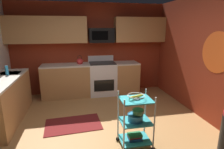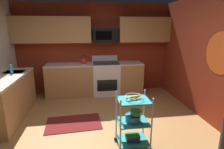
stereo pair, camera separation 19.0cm
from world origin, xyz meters
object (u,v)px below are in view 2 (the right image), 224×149
(book_stack, at_px, (132,137))
(dish_soap_bottle, at_px, (11,69))
(rolling_cart, at_px, (133,122))
(mixing_bowl_large, at_px, (133,118))
(oven_range, at_px, (106,78))
(fruit_bowl, at_px, (134,97))
(microwave, at_px, (105,35))
(kettle, at_px, (84,61))
(mixing_bowl_small, at_px, (136,112))

(book_stack, distance_m, dish_soap_bottle, 2.98)
(rolling_cart, xyz_separation_m, mixing_bowl_large, (-0.00, 0.00, 0.07))
(mixing_bowl_large, bearing_deg, oven_range, 93.21)
(oven_range, xyz_separation_m, fruit_bowl, (0.15, -2.60, 0.40))
(oven_range, distance_m, microwave, 1.23)
(fruit_bowl, height_order, book_stack, fruit_bowl)
(oven_range, xyz_separation_m, book_stack, (0.15, -2.60, -0.30))
(oven_range, bearing_deg, book_stack, -86.74)
(rolling_cart, relative_size, mixing_bowl_large, 3.63)
(mixing_bowl_large, relative_size, kettle, 0.95)
(oven_range, relative_size, fruit_bowl, 4.04)
(mixing_bowl_large, distance_m, book_stack, 0.35)
(mixing_bowl_large, xyz_separation_m, book_stack, (0.00, -0.00, -0.35))
(mixing_bowl_small, height_order, kettle, kettle)
(mixing_bowl_small, bearing_deg, rolling_cart, 160.97)
(microwave, height_order, dish_soap_bottle, microwave)
(microwave, bearing_deg, mixing_bowl_small, -86.11)
(dish_soap_bottle, bearing_deg, mixing_bowl_large, -35.12)
(microwave, bearing_deg, book_stack, -86.85)
(fruit_bowl, distance_m, mixing_bowl_small, 0.26)
(book_stack, relative_size, dish_soap_bottle, 1.12)
(oven_range, height_order, microwave, microwave)
(mixing_bowl_large, height_order, book_stack, mixing_bowl_large)
(mixing_bowl_large, height_order, mixing_bowl_small, mixing_bowl_small)
(fruit_bowl, relative_size, kettle, 1.03)
(microwave, xyz_separation_m, dish_soap_bottle, (-2.19, -1.06, -0.68))
(mixing_bowl_large, bearing_deg, book_stack, -0.00)
(rolling_cart, height_order, mixing_bowl_large, rolling_cart)
(fruit_bowl, relative_size, mixing_bowl_small, 1.49)
(mixing_bowl_large, height_order, kettle, kettle)
(rolling_cart, relative_size, mixing_bowl_small, 5.03)
(rolling_cart, distance_m, fruit_bowl, 0.42)
(dish_soap_bottle, bearing_deg, oven_range, 23.53)
(kettle, xyz_separation_m, dish_soap_bottle, (-1.56, -0.95, 0.02))
(rolling_cart, height_order, dish_soap_bottle, dish_soap_bottle)
(oven_range, bearing_deg, mixing_bowl_small, -85.97)
(microwave, xyz_separation_m, mixing_bowl_small, (0.18, -2.72, -1.08))
(oven_range, bearing_deg, dish_soap_bottle, -156.47)
(fruit_bowl, xyz_separation_m, mixing_bowl_large, (-0.00, 0.00, -0.36))
(mixing_bowl_small, bearing_deg, oven_range, 94.03)
(oven_range, bearing_deg, microwave, 90.26)
(fruit_bowl, xyz_separation_m, dish_soap_bottle, (-2.34, 1.65, 0.14))
(oven_range, relative_size, mixing_bowl_small, 6.04)
(microwave, bearing_deg, oven_range, -89.74)
(oven_range, bearing_deg, rolling_cart, -86.74)
(microwave, relative_size, fruit_bowl, 2.57)
(book_stack, bearing_deg, mixing_bowl_small, -19.03)
(mixing_bowl_small, height_order, dish_soap_bottle, dish_soap_bottle)
(fruit_bowl, xyz_separation_m, mixing_bowl_small, (0.04, -0.01, -0.26))
(fruit_bowl, distance_m, book_stack, 0.70)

